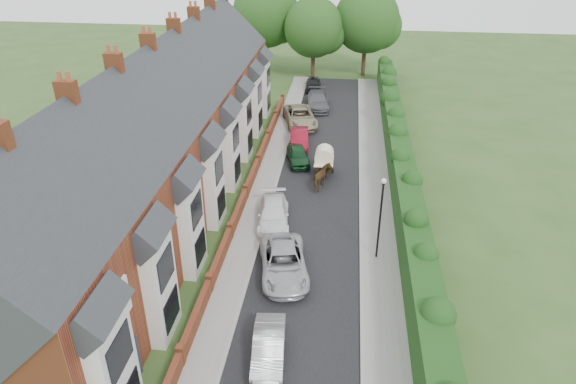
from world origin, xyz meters
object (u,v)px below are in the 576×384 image
at_px(car_red, 299,138).
at_px(horse_cart, 324,159).
at_px(car_white, 273,214).
at_px(car_black, 313,84).
at_px(lamppost, 381,209).
at_px(horse, 322,178).
at_px(car_grey, 318,101).
at_px(car_beige, 300,117).
at_px(car_green, 298,155).
at_px(car_silver_b, 284,263).
at_px(car_silver_a, 269,348).

distance_m(car_red, horse_cart, 5.80).
bearing_deg(car_white, car_black, 81.53).
bearing_deg(lamppost, horse, 113.99).
bearing_deg(car_grey, car_red, -100.51).
xyz_separation_m(car_beige, car_black, (0.44, 10.72, -0.10)).
height_order(lamppost, car_beige, lamppost).
bearing_deg(horse_cart, car_grey, 95.61).
height_order(car_white, car_green, car_white).
distance_m(lamppost, horse_cart, 11.10).
height_order(car_black, horse_cart, horse_cart).
relative_size(car_green, car_grey, 0.72).
bearing_deg(horse, car_green, -46.20).
xyz_separation_m(car_green, car_grey, (0.68, 13.20, 0.12)).
bearing_deg(car_silver_b, car_black, 80.32).
bearing_deg(car_black, car_beige, -95.85).
relative_size(car_silver_b, car_white, 1.12).
bearing_deg(car_beige, car_black, 72.84).
distance_m(car_black, horse, 23.25).
distance_m(car_silver_a, car_red, 23.79).
xyz_separation_m(car_red, car_beige, (-0.42, 4.95, 0.10)).
distance_m(car_silver_a, car_silver_b, 6.14).
xyz_separation_m(car_silver_b, horse_cart, (1.49, 12.37, 0.59)).
bearing_deg(car_green, car_grey, 73.01).
bearing_deg(lamppost, car_silver_a, -121.37).
bearing_deg(horse, lamppost, 129.95).
relative_size(car_silver_a, car_silver_b, 0.74).
xyz_separation_m(car_white, car_black, (0.44, 28.24, 0.01)).
bearing_deg(car_black, car_white, -94.39).
bearing_deg(car_green, car_silver_a, -101.90).
distance_m(lamppost, car_silver_a, 9.96).
distance_m(car_grey, horse_cart, 15.17).
bearing_deg(car_grey, car_black, 93.10).
relative_size(car_red, car_black, 1.04).
xyz_separation_m(lamppost, car_black, (-5.96, 31.24, -2.60)).
bearing_deg(car_red, car_green, -92.23).
bearing_deg(car_green, horse, -76.21).
relative_size(car_red, horse_cart, 1.32).
bearing_deg(car_beige, car_red, -99.95).
distance_m(car_red, car_black, 15.67).
xyz_separation_m(car_silver_a, car_silver_b, (-0.10, 6.14, 0.09)).
relative_size(car_black, horse, 2.01).
bearing_deg(car_silver_b, car_green, 81.53).
bearing_deg(car_beige, lamppost, -87.49).
distance_m(lamppost, car_white, 7.53).
bearing_deg(lamppost, car_beige, 107.32).
height_order(car_grey, horse_cart, horse_cart).
relative_size(car_black, horse_cart, 1.27).
bearing_deg(car_green, car_white, -107.98).
distance_m(car_red, car_grey, 9.87).
xyz_separation_m(car_grey, horse_cart, (1.48, -15.09, 0.56)).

